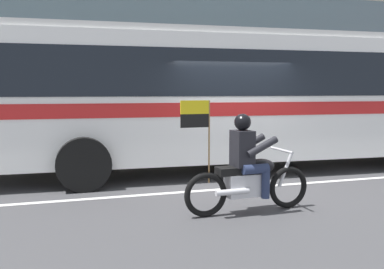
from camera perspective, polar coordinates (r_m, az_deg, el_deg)
name	(u,v)px	position (r m, az deg, el deg)	size (l,w,h in m)	color
ground_plane	(233,181)	(8.95, 5.54, -6.38)	(60.00, 60.00, 0.00)	#3D3D3F
sidewalk_curb	(173,147)	(13.72, -2.57, -1.66)	(28.00, 3.80, 0.15)	#B7B2A8
lane_center_stripe	(244,188)	(8.41, 7.10, -7.18)	(26.60, 0.14, 0.01)	silver
transit_bus	(257,92)	(10.28, 8.83, 5.79)	(13.46, 3.14, 3.22)	white
motorcycle_with_rider	(247,171)	(6.63, 7.55, -4.93)	(2.20, 0.64, 1.78)	black
fire_hydrant	(188,138)	(12.29, -0.52, -0.48)	(0.22, 0.30, 0.75)	gold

